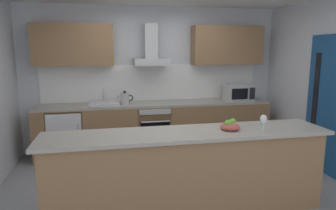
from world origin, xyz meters
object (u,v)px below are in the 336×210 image
object	(u,v)px
refrigerator	(67,134)
kettle	(125,98)
wine_glass	(264,120)
range_hood	(151,52)
oven	(153,127)
sink	(104,103)
fruit_bowl	(230,126)
microwave	(239,92)

from	to	relation	value
refrigerator	kettle	xyz separation A→B (m)	(1.00, -0.03, 0.58)
wine_glass	kettle	bearing A→B (deg)	122.14
range_hood	wine_glass	world-z (taller)	range_hood
oven	range_hood	bearing A→B (deg)	90.00
kettle	wine_glass	bearing A→B (deg)	-57.86
sink	wine_glass	bearing A→B (deg)	-52.33
range_hood	fruit_bowl	world-z (taller)	range_hood
oven	microwave	xyz separation A→B (m)	(1.61, -0.03, 0.59)
refrigerator	kettle	size ratio (longest dim) A/B	2.94
oven	fruit_bowl	size ratio (longest dim) A/B	3.64
kettle	fruit_bowl	size ratio (longest dim) A/B	1.31
microwave	kettle	bearing A→B (deg)	-179.84
microwave	fruit_bowl	xyz separation A→B (m)	(-1.06, -2.11, -0.06)
wine_glass	fruit_bowl	distance (m)	0.37
oven	microwave	size ratio (longest dim) A/B	1.60
range_hood	microwave	bearing A→B (deg)	-5.58
sink	wine_glass	distance (m)	2.84
refrigerator	range_hood	size ratio (longest dim) A/B	1.18
oven	refrigerator	size ratio (longest dim) A/B	0.94
oven	fruit_bowl	bearing A→B (deg)	-75.61
wine_glass	refrigerator	bearing A→B (deg)	136.82
microwave	wine_glass	world-z (taller)	microwave
fruit_bowl	kettle	bearing A→B (deg)	116.19
sink	range_hood	bearing A→B (deg)	8.05
sink	range_hood	xyz separation A→B (m)	(0.84, 0.12, 0.86)
refrigerator	range_hood	xyz separation A→B (m)	(1.48, 0.13, 1.36)
refrigerator	kettle	bearing A→B (deg)	-1.78
oven	sink	world-z (taller)	sink
kettle	range_hood	xyz separation A→B (m)	(0.49, 0.16, 0.78)
sink	oven	bearing A→B (deg)	-0.75
oven	wine_glass	world-z (taller)	wine_glass
range_hood	wine_glass	distance (m)	2.63
wine_glass	microwave	bearing A→B (deg)	72.10
refrigerator	range_hood	distance (m)	2.02
range_hood	fruit_bowl	size ratio (longest dim) A/B	3.27
oven	kettle	xyz separation A→B (m)	(-0.49, -0.03, 0.55)
refrigerator	fruit_bowl	xyz separation A→B (m)	(2.03, -2.14, 0.56)
microwave	range_hood	bearing A→B (deg)	174.42
microwave	wine_glass	bearing A→B (deg)	-107.90
refrigerator	fruit_bowl	bearing A→B (deg)	-46.43
refrigerator	kettle	world-z (taller)	kettle
microwave	range_hood	xyz separation A→B (m)	(-1.61, 0.16, 0.74)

